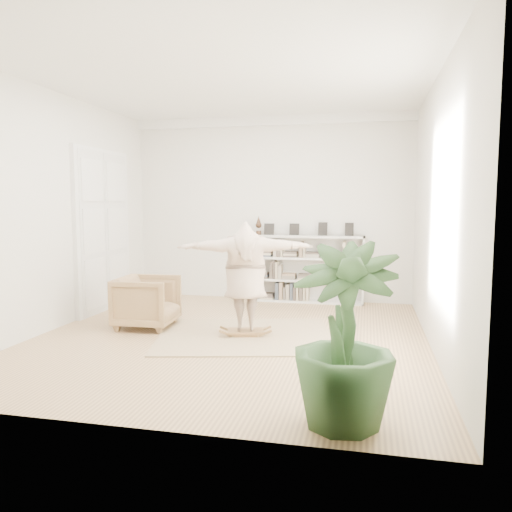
{
  "coord_description": "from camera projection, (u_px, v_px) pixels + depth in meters",
  "views": [
    {
      "loc": [
        1.88,
        -6.76,
        1.91
      ],
      "look_at": [
        0.28,
        0.4,
        1.14
      ],
      "focal_mm": 35.0,
      "sensor_mm": 36.0,
      "label": 1
    }
  ],
  "objects": [
    {
      "name": "doors",
      "position": [
        103.0,
        232.0,
        8.87
      ],
      "size": [
        0.09,
        1.78,
        2.92
      ],
      "color": "white",
      "rests_on": "floor"
    },
    {
      "name": "room_shell",
      "position": [
        270.0,
        121.0,
        9.65
      ],
      "size": [
        6.0,
        6.0,
        6.0
      ],
      "color": "silver",
      "rests_on": "floor"
    },
    {
      "name": "houseplant",
      "position": [
        344.0,
        335.0,
        4.24
      ],
      "size": [
        1.0,
        1.0,
        1.59
      ],
      "primitive_type": "imported",
      "rotation": [
        0.0,
        0.0,
        -0.14
      ],
      "color": "#2F5329",
      "rests_on": "floor"
    },
    {
      "name": "bookshelf",
      "position": [
        306.0,
        270.0,
        9.67
      ],
      "size": [
        2.2,
        0.35,
        1.64
      ],
      "color": "silver",
      "rests_on": "floor"
    },
    {
      "name": "rug",
      "position": [
        246.0,
        336.0,
        7.21
      ],
      "size": [
        2.9,
        2.53,
        0.02
      ],
      "primitive_type": "cube",
      "rotation": [
        0.0,
        0.0,
        0.24
      ],
      "color": "tan",
      "rests_on": "floor"
    },
    {
      "name": "rocker_board",
      "position": [
        245.0,
        332.0,
        7.2
      ],
      "size": [
        0.57,
        0.42,
        0.11
      ],
      "rotation": [
        0.0,
        0.0,
        0.24
      ],
      "color": "brown",
      "rests_on": "rug"
    },
    {
      "name": "floor",
      "position": [
        231.0,
        337.0,
        7.17
      ],
      "size": [
        6.0,
        6.0,
        0.0
      ],
      "primitive_type": "plane",
      "color": "#93704B",
      "rests_on": "ground"
    },
    {
      "name": "person",
      "position": [
        245.0,
        274.0,
        7.11
      ],
      "size": [
        1.99,
        0.96,
        1.57
      ],
      "primitive_type": "imported",
      "rotation": [
        0.0,
        0.0,
        3.38
      ],
      "color": "#C4A993",
      "rests_on": "rocker_board"
    },
    {
      "name": "armchair",
      "position": [
        147.0,
        302.0,
        7.7
      ],
      "size": [
        0.93,
        0.9,
        0.8
      ],
      "primitive_type": "imported",
      "rotation": [
        0.0,
        0.0,
        1.63
      ],
      "color": "tan",
      "rests_on": "floor"
    }
  ]
}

